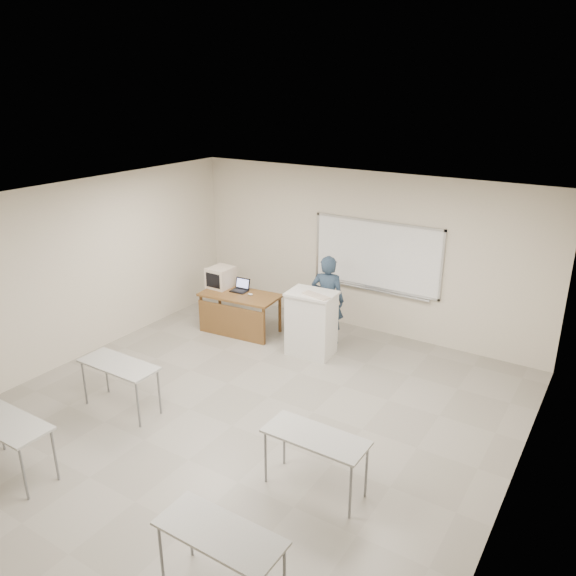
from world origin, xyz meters
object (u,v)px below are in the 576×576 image
Objects in this scene: presenter at (327,300)px; podium at (311,323)px; instructor_desk at (237,306)px; whiteboard at (376,256)px; laptop at (241,288)px; mouse at (250,294)px; keyboard at (316,296)px; crt_monitor at (221,277)px.

podium is at bearing 74.34° from presenter.
instructor_desk is at bearing 4.74° from presenter.
whiteboard is 1.69× the size of instructor_desk.
mouse is (0.30, -0.10, -0.04)m from laptop.
mouse is at bearing 33.61° from instructor_desk.
instructor_desk is at bearing -73.65° from laptop.
keyboard is at bearing -8.91° from instructor_desk.
instructor_desk is 0.89× the size of presenter.
whiteboard is at bearing 90.24° from keyboard.
whiteboard is at bearing -130.76° from presenter.
instructor_desk is at bearing 175.98° from podium.
instructor_desk is at bearing -170.86° from keyboard.
keyboard reaches higher than instructor_desk.
mouse is 0.21× the size of keyboard.
crt_monitor reaches higher than instructor_desk.
keyboard is (-0.35, -1.59, -0.33)m from whiteboard.
presenter is at bearing 4.72° from laptop.
instructor_desk is 1.60m from podium.
presenter is (-0.48, -0.94, -0.66)m from whiteboard.
laptop is 1.92m from keyboard.
keyboard is at bearing -102.43° from whiteboard.
laptop is at bearing 105.27° from instructor_desk.
instructor_desk is 0.72m from crt_monitor.
crt_monitor is (-2.15, 0.23, 0.37)m from podium.
keyboard reaches higher than mouse.
crt_monitor is 0.77m from mouse.
presenter is at bearing 8.32° from crt_monitor.
crt_monitor is 0.47m from laptop.
keyboard reaches higher than podium.
keyboard is 0.74m from presenter.
laptop reaches higher than instructor_desk.
podium is at bearing 154.01° from keyboard.
keyboard is (0.15, -0.12, 0.58)m from podium.
presenter reaches higher than instructor_desk.
whiteboard reaches higher than instructor_desk.
presenter is at bearing 13.02° from instructor_desk.
podium is 1.73m from laptop.
instructor_desk is 1.85m from keyboard.
keyboard is (1.55, -0.27, 0.38)m from mouse.
podium is 2.19m from crt_monitor.
whiteboard is 5.19× the size of crt_monitor.
whiteboard is 2.98m from crt_monitor.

